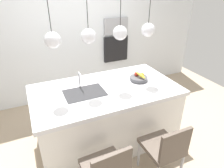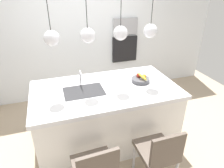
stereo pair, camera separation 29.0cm
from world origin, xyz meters
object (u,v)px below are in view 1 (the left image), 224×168
object	(u,v)px
fruit_bowl	(139,78)
chair_middle	(165,148)
microwave	(116,26)
oven	(116,49)

from	to	relation	value
fruit_bowl	chair_middle	bearing A→B (deg)	-101.25
fruit_bowl	chair_middle	world-z (taller)	fruit_bowl
fruit_bowl	chair_middle	xyz separation A→B (m)	(-0.20, -1.00, -0.48)
fruit_bowl	microwave	size ratio (longest dim) A/B	0.52
chair_middle	fruit_bowl	bearing A→B (deg)	78.75
chair_middle	oven	bearing A→B (deg)	78.20
oven	chair_middle	xyz separation A→B (m)	(-0.53, -2.54, -0.46)
microwave	oven	world-z (taller)	microwave
microwave	oven	distance (m)	0.50
fruit_bowl	oven	world-z (taller)	oven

